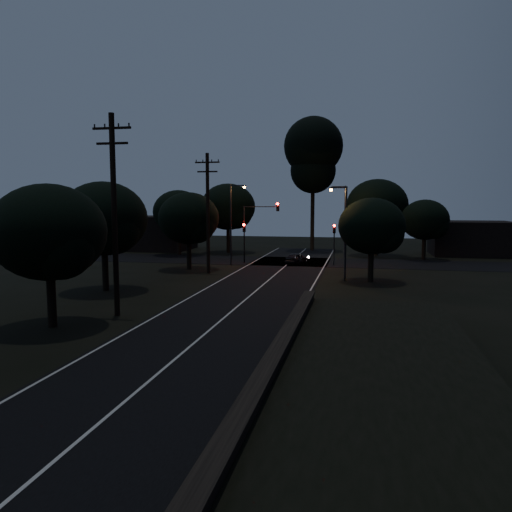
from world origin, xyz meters
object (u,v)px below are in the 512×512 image
at_px(streetlight_a, 233,219).
at_px(signal_right, 334,237).
at_px(utility_pole_far, 208,211).
at_px(utility_pole_mid, 114,212).
at_px(signal_left, 244,235).
at_px(car, 296,258).
at_px(streetlight_b, 343,217).
at_px(streetlight_c, 344,226).
at_px(tall_pine, 313,154).
at_px(signal_mast, 260,221).

bearing_deg(streetlight_a, signal_right, 11.34).
bearing_deg(utility_pole_far, utility_pole_mid, -90.00).
height_order(signal_left, car, signal_left).
xyz_separation_m(utility_pole_far, signal_right, (10.60, 7.99, -2.65)).
xyz_separation_m(utility_pole_mid, utility_pole_far, (0.00, 17.00, -0.25)).
distance_m(utility_pole_mid, streetlight_b, 31.15).
height_order(utility_pole_far, streetlight_c, utility_pole_far).
bearing_deg(car, streetlight_c, 135.14).
relative_size(utility_pole_far, streetlight_a, 1.31).
distance_m(signal_left, signal_right, 9.20).
bearing_deg(streetlight_a, tall_pine, 69.64).
bearing_deg(signal_left, streetlight_a, -109.59).
xyz_separation_m(tall_pine, streetlight_b, (4.31, -11.00, -7.74)).
relative_size(streetlight_c, car, 2.30).
relative_size(signal_left, streetlight_c, 0.55).
height_order(utility_pole_mid, car, utility_pole_mid).
xyz_separation_m(signal_right, car, (-3.80, 0.38, -2.28)).
height_order(utility_pole_mid, signal_left, utility_pole_mid).
xyz_separation_m(utility_pole_far, streetlight_a, (0.69, 6.00, -0.85)).
relative_size(signal_mast, streetlight_c, 0.83).
xyz_separation_m(signal_left, streetlight_a, (-0.71, -1.99, 1.80)).
height_order(signal_left, signal_right, same).
distance_m(signal_mast, streetlight_a, 3.13).
xyz_separation_m(signal_mast, streetlight_a, (-2.39, -1.99, 0.30)).
xyz_separation_m(utility_pole_mid, streetlight_b, (11.31, 29.00, -1.10)).
relative_size(signal_mast, streetlight_b, 0.78).
bearing_deg(streetlight_c, streetlight_a, 144.31).
bearing_deg(utility_pole_far, streetlight_c, -9.60).
height_order(signal_right, streetlight_b, streetlight_b).
height_order(signal_left, streetlight_c, streetlight_c).
distance_m(streetlight_b, streetlight_c, 14.01).
bearing_deg(utility_pole_mid, streetlight_a, 88.27).
height_order(tall_pine, streetlight_a, tall_pine).
relative_size(utility_pole_far, tall_pine, 0.61).
bearing_deg(utility_pole_mid, car, 74.98).
bearing_deg(utility_pole_far, signal_left, 80.06).
bearing_deg(streetlight_a, streetlight_b, 29.48).
xyz_separation_m(tall_pine, signal_mast, (-3.91, -15.01, -8.04)).
relative_size(utility_pole_mid, signal_mast, 1.76).
bearing_deg(streetlight_b, tall_pine, 111.38).
height_order(tall_pine, signal_left, tall_pine).
bearing_deg(signal_right, streetlight_c, -82.98).
height_order(signal_left, streetlight_b, streetlight_b).
height_order(utility_pole_far, streetlight_b, utility_pole_far).
bearing_deg(utility_pole_mid, signal_right, 67.01).
xyz_separation_m(signal_mast, streetlight_c, (8.74, -9.99, 0.01)).
bearing_deg(signal_mast, streetlight_a, -140.23).
relative_size(tall_pine, signal_mast, 2.75).
bearing_deg(streetlight_a, signal_mast, 39.77).
bearing_deg(car, streetlight_b, -121.81).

